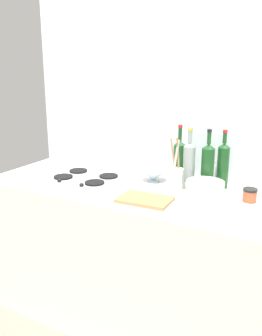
% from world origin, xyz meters
% --- Properties ---
extents(ground_plane, '(6.00, 6.00, 0.00)m').
position_xyz_m(ground_plane, '(0.00, 0.00, 0.00)').
color(ground_plane, gray).
rests_on(ground_plane, ground).
extents(counter_block, '(1.80, 0.70, 0.90)m').
position_xyz_m(counter_block, '(0.00, 0.00, 0.45)').
color(counter_block, silver).
rests_on(counter_block, ground).
extents(backsplash_panel, '(1.90, 0.06, 2.11)m').
position_xyz_m(backsplash_panel, '(0.00, 0.38, 1.05)').
color(backsplash_panel, silver).
rests_on(backsplash_panel, ground).
extents(stovetop_hob, '(0.48, 0.34, 0.04)m').
position_xyz_m(stovetop_hob, '(-0.31, -0.03, 0.91)').
color(stovetop_hob, '#B2B2B7').
rests_on(stovetop_hob, counter_block).
extents(plate_stack, '(0.21, 0.21, 0.10)m').
position_xyz_m(plate_stack, '(0.44, 0.03, 0.95)').
color(plate_stack, white).
rests_on(plate_stack, counter_block).
extents(wine_bottle_leftmost, '(0.07, 0.07, 0.36)m').
position_xyz_m(wine_bottle_leftmost, '(0.21, 0.22, 1.04)').
color(wine_bottle_leftmost, '#19471E').
rests_on(wine_bottle_leftmost, counter_block).
extents(wine_bottle_mid_left, '(0.07, 0.07, 0.36)m').
position_xyz_m(wine_bottle_mid_left, '(0.30, 0.16, 1.04)').
color(wine_bottle_mid_left, gray).
rests_on(wine_bottle_mid_left, counter_block).
extents(wine_bottle_mid_right, '(0.07, 0.07, 0.36)m').
position_xyz_m(wine_bottle_mid_right, '(0.40, 0.19, 1.04)').
color(wine_bottle_mid_right, '#19471E').
rests_on(wine_bottle_mid_right, counter_block).
extents(wine_bottle_rightmost, '(0.07, 0.07, 0.35)m').
position_xyz_m(wine_bottle_rightmost, '(0.47, 0.26, 1.04)').
color(wine_bottle_rightmost, '#19471E').
rests_on(wine_bottle_rightmost, counter_block).
extents(mixing_bowl, '(0.16, 0.16, 0.07)m').
position_xyz_m(mixing_bowl, '(0.07, 0.17, 0.94)').
color(mixing_bowl, silver).
rests_on(mixing_bowl, counter_block).
extents(utensil_crock, '(0.10, 0.10, 0.32)m').
position_xyz_m(utensil_crock, '(0.26, 0.05, 0.98)').
color(utensil_crock, silver).
rests_on(utensil_crock, counter_block).
extents(condiment_jar_front, '(0.08, 0.08, 0.07)m').
position_xyz_m(condiment_jar_front, '(0.67, 0.11, 0.94)').
color(condiment_jar_front, '#C64C2D').
rests_on(condiment_jar_front, counter_block).
extents(cutting_board, '(0.29, 0.21, 0.02)m').
position_xyz_m(cutting_board, '(0.18, -0.16, 0.91)').
color(cutting_board, '#9E7A4C').
rests_on(cutting_board, counter_block).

